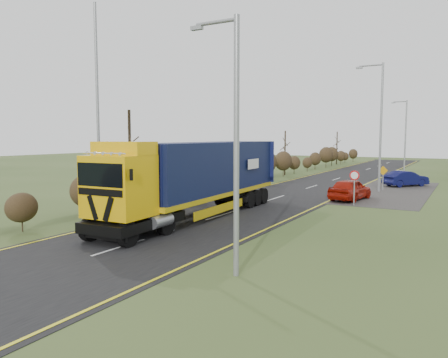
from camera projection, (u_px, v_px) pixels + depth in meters
ground at (178, 229)px, 20.82m from camera, size 160.00×160.00×0.00m
road at (265, 202)px, 29.47m from camera, size 8.00×120.00×0.02m
layby at (390, 192)px, 34.94m from camera, size 6.00×18.00×0.02m
lane_markings at (263, 202)px, 29.21m from camera, size 7.52×116.00×0.01m
hedgerow at (174, 177)px, 30.44m from camera, size 2.24×102.04×6.05m
lorry at (199, 174)px, 23.62m from camera, size 3.02×15.16×4.20m
car_red_hatchback at (350, 189)px, 30.25m from camera, size 2.37×4.59×1.49m
car_blue_sedan at (406, 179)px, 38.55m from camera, size 3.75×4.11×1.36m
streetlight_near at (234, 136)px, 13.51m from camera, size 1.73×0.18×8.07m
streetlight_mid at (379, 121)px, 34.45m from camera, size 2.15×0.20×10.16m
streetlight_far at (405, 132)px, 54.78m from camera, size 1.90×0.18×8.90m
left_pole at (98, 112)px, 23.36m from camera, size 0.16×0.16×11.42m
speed_sign at (354, 181)px, 27.80m from camera, size 0.62×0.10×2.25m
warning_board at (383, 175)px, 35.81m from camera, size 0.77×0.11×2.01m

